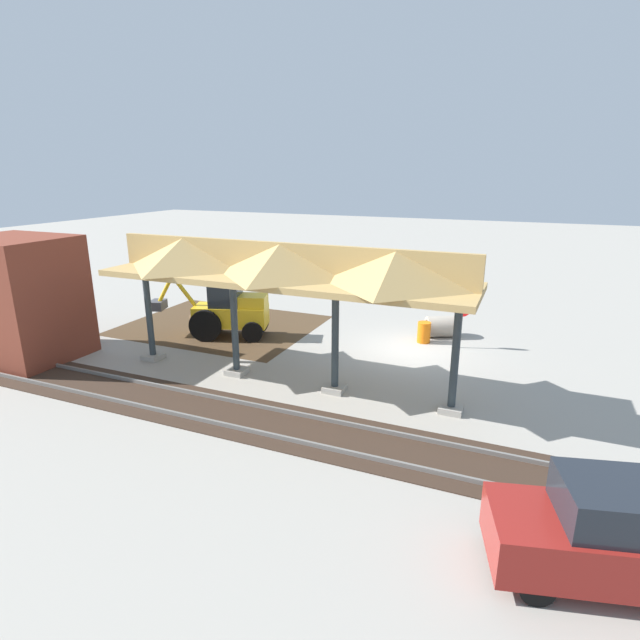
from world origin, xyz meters
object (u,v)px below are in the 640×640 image
(concrete_pipe, at_px, (442,326))
(stop_sign, at_px, (462,313))
(backhoe, at_px, (227,309))
(distant_parked_car, at_px, (617,534))
(traffic_barrel, at_px, (424,332))
(brick_utility_building, at_px, (20,299))

(concrete_pipe, bearing_deg, stop_sign, 128.62)
(stop_sign, bearing_deg, backhoe, 14.47)
(backhoe, height_order, distant_parked_car, backhoe)
(traffic_barrel, bearing_deg, brick_utility_building, 28.84)
(backhoe, xyz_separation_m, brick_utility_building, (5.99, 5.22, 1.10))
(backhoe, bearing_deg, brick_utility_building, 41.02)
(stop_sign, relative_size, concrete_pipe, 1.29)
(concrete_pipe, height_order, traffic_barrel, concrete_pipe)
(brick_utility_building, bearing_deg, concrete_pipe, -148.91)
(distant_parked_car, bearing_deg, concrete_pipe, -67.90)
(stop_sign, bearing_deg, brick_utility_building, 26.17)
(stop_sign, bearing_deg, distant_parked_car, 110.11)
(concrete_pipe, height_order, brick_utility_building, brick_utility_building)
(concrete_pipe, bearing_deg, distant_parked_car, 112.10)
(backhoe, relative_size, distant_parked_car, 1.17)
(stop_sign, distance_m, brick_utility_building, 17.53)
(backhoe, xyz_separation_m, concrete_pipe, (-8.78, -3.69, -0.80))
(stop_sign, height_order, distant_parked_car, stop_sign)
(brick_utility_building, relative_size, distant_parked_car, 1.05)
(backhoe, relative_size, concrete_pipe, 3.20)
(backhoe, height_order, brick_utility_building, brick_utility_building)
(concrete_pipe, distance_m, distant_parked_car, 13.88)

